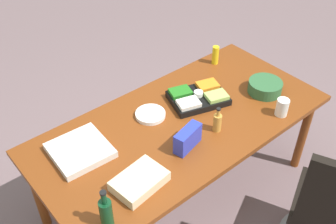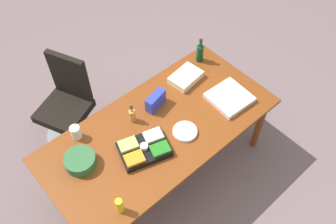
# 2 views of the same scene
# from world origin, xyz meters

# --- Properties ---
(ground_plane) EXTENTS (10.00, 10.00, 0.00)m
(ground_plane) POSITION_xyz_m (0.00, 0.00, 0.00)
(ground_plane) COLOR #745D60
(conference_table) EXTENTS (2.18, 1.05, 0.79)m
(conference_table) POSITION_xyz_m (0.00, 0.00, 0.71)
(conference_table) COLOR brown
(conference_table) RESTS_ON ground
(office_chair) EXTENTS (0.63, 0.63, 1.04)m
(office_chair) POSITION_xyz_m (-0.40, 1.05, 0.40)
(office_chair) COLOR gray
(office_chair) RESTS_ON ground
(dressing_bottle) EXTENTS (0.07, 0.07, 0.20)m
(dressing_bottle) POSITION_xyz_m (-0.13, 0.23, 0.86)
(dressing_bottle) COLOR gold
(dressing_bottle) RESTS_ON conference_table
(veggie_tray) EXTENTS (0.49, 0.41, 0.09)m
(veggie_tray) POSITION_xyz_m (-0.26, -0.10, 0.82)
(veggie_tray) COLOR black
(veggie_tray) RESTS_ON conference_table
(salad_bowl) EXTENTS (0.30, 0.30, 0.10)m
(salad_bowl) POSITION_xyz_m (-0.74, 0.15, 0.83)
(salad_bowl) COLOR #2F6137
(salad_bowl) RESTS_ON conference_table
(mustard_bottle) EXTENTS (0.07, 0.07, 0.16)m
(mustard_bottle) POSITION_xyz_m (-0.73, -0.39, 0.87)
(mustard_bottle) COLOR yellow
(mustard_bottle) RESTS_ON conference_table
(pizza_box) EXTENTS (0.38, 0.38, 0.05)m
(pizza_box) POSITION_xyz_m (0.72, -0.19, 0.81)
(pizza_box) COLOR silver
(pizza_box) RESTS_ON conference_table
(mayo_jar) EXTENTS (0.09, 0.09, 0.13)m
(mayo_jar) POSITION_xyz_m (-0.61, 0.41, 0.85)
(mayo_jar) COLOR white
(mayo_jar) RESTS_ON conference_table
(wine_bottle) EXTENTS (0.08, 0.08, 0.28)m
(wine_bottle) POSITION_xyz_m (0.89, 0.39, 0.89)
(wine_bottle) COLOR #0D3B1E
(wine_bottle) RESTS_ON conference_table
(paper_plate_stack) EXTENTS (0.25, 0.25, 0.03)m
(paper_plate_stack) POSITION_xyz_m (0.13, -0.19, 0.80)
(paper_plate_stack) COLOR white
(paper_plate_stack) RESTS_ON conference_table
(sheet_cake) EXTENTS (0.34, 0.26, 0.07)m
(sheet_cake) POSITION_xyz_m (0.58, 0.28, 0.82)
(sheet_cake) COLOR beige
(sheet_cake) RESTS_ON conference_table
(chip_bag_blue) EXTENTS (0.23, 0.13, 0.15)m
(chip_bag_blue) POSITION_xyz_m (0.14, 0.22, 0.86)
(chip_bag_blue) COLOR #293AC4
(chip_bag_blue) RESTS_ON conference_table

